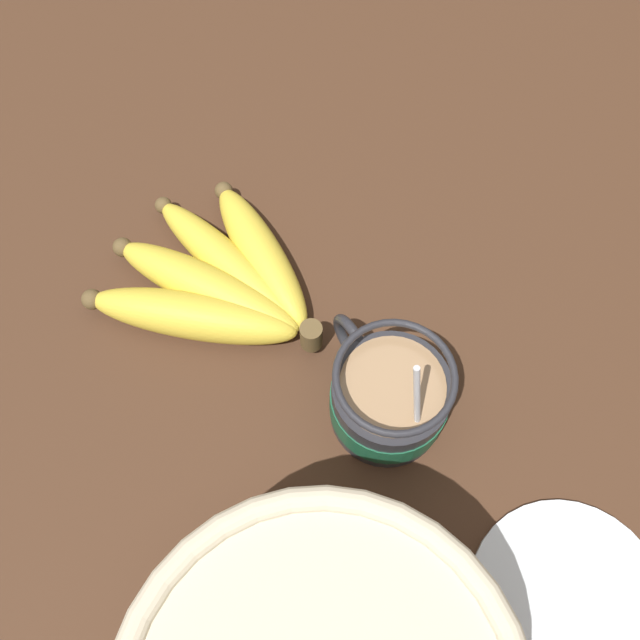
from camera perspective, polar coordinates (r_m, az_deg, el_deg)
table at (r=67.28cm, az=1.01°, el=-1.97°), size 135.89×135.89×3.64cm
coffee_mug at (r=59.70cm, az=5.52°, el=-6.20°), size 13.29×9.89×14.50cm
banana_bunch at (r=66.41cm, az=-8.00°, el=2.96°), size 21.29×19.40×4.43cm
small_plate at (r=62.84cm, az=19.30°, el=-20.49°), size 15.66×15.66×0.60cm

